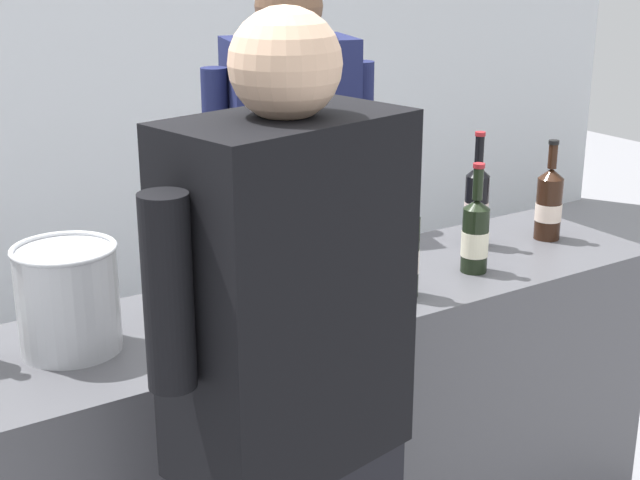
{
  "coord_description": "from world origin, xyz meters",
  "views": [
    {
      "loc": [
        -1.2,
        -1.89,
        1.86
      ],
      "look_at": [
        0.03,
        0.0,
        1.12
      ],
      "focal_mm": 51.85,
      "sensor_mm": 36.0,
      "label": 1
    }
  ],
  "objects": [
    {
      "name": "wine_bottle_9",
      "position": [
        0.21,
        -0.13,
        1.09
      ],
      "size": [
        0.08,
        0.08,
        0.36
      ],
      "color": "black",
      "rests_on": "counter"
    },
    {
      "name": "wine_bottle_7",
      "position": [
        0.48,
        -0.09,
        1.07
      ],
      "size": [
        0.08,
        0.08,
        0.31
      ],
      "color": "black",
      "rests_on": "counter"
    },
    {
      "name": "ice_bucket",
      "position": [
        -0.63,
        0.03,
        1.09
      ],
      "size": [
        0.23,
        0.23,
        0.25
      ],
      "color": "silver",
      "rests_on": "counter"
    },
    {
      "name": "counter",
      "position": [
        0.0,
        0.0,
        0.48
      ],
      "size": [
        2.15,
        0.52,
        0.97
      ],
      "primitive_type": "cube",
      "color": "#4C4C51",
      "rests_on": "ground_plane"
    },
    {
      "name": "wine_bottle_4",
      "position": [
        0.64,
        0.08,
        1.09
      ],
      "size": [
        0.07,
        0.07,
        0.35
      ],
      "color": "black",
      "rests_on": "counter"
    },
    {
      "name": "wine_bottle_10",
      "position": [
        0.0,
        0.16,
        1.08
      ],
      "size": [
        0.09,
        0.09,
        0.33
      ],
      "color": "black",
      "rests_on": "counter"
    },
    {
      "name": "wine_bottle_2",
      "position": [
        -0.11,
        0.03,
        1.08
      ],
      "size": [
        0.08,
        0.08,
        0.32
      ],
      "color": "black",
      "rests_on": "counter"
    },
    {
      "name": "wall_back",
      "position": [
        0.0,
        2.6,
        1.4
      ],
      "size": [
        8.0,
        0.1,
        2.8
      ],
      "primitive_type": "cube",
      "color": "silver",
      "rests_on": "ground_plane"
    },
    {
      "name": "wine_glass",
      "position": [
        0.09,
        -0.12,
        1.08
      ],
      "size": [
        0.07,
        0.07,
        0.17
      ],
      "color": "silver",
      "rests_on": "counter"
    },
    {
      "name": "wine_bottle_5",
      "position": [
        -0.34,
        0.09,
        1.1
      ],
      "size": [
        0.08,
        0.08,
        0.35
      ],
      "color": "black",
      "rests_on": "counter"
    },
    {
      "name": "wine_bottle_3",
      "position": [
        0.13,
        0.13,
        1.08
      ],
      "size": [
        0.08,
        0.08,
        0.3
      ],
      "color": "black",
      "rests_on": "counter"
    },
    {
      "name": "wine_bottle_6",
      "position": [
        -0.2,
        -0.06,
        1.09
      ],
      "size": [
        0.08,
        0.08,
        0.32
      ],
      "color": "black",
      "rests_on": "counter"
    },
    {
      "name": "wine_bottle_1",
      "position": [
        0.87,
        0.01,
        1.08
      ],
      "size": [
        0.08,
        0.08,
        0.31
      ],
      "color": "black",
      "rests_on": "counter"
    },
    {
      "name": "person_server",
      "position": [
        0.26,
        0.52,
        0.87
      ],
      "size": [
        0.53,
        0.33,
        1.76
      ],
      "color": "black",
      "rests_on": "ground_plane"
    },
    {
      "name": "wine_bottle_8",
      "position": [
        0.11,
        0.03,
        1.08
      ],
      "size": [
        0.07,
        0.07,
        0.33
      ],
      "color": "black",
      "rests_on": "counter"
    }
  ]
}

